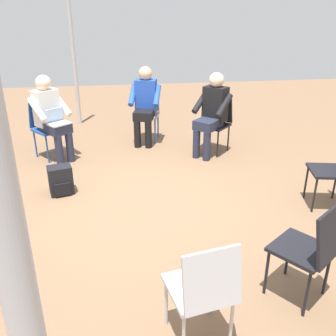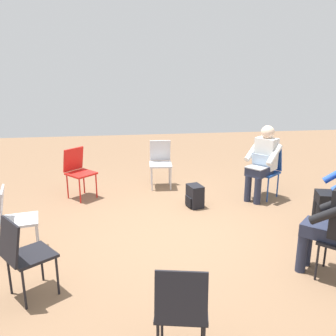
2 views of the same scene
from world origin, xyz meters
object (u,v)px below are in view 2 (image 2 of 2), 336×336
chair_south (182,307)px  backpack_near_laptop_user (195,197)px  chair_northwest (78,169)px  chair_southwest (23,252)px  chair_northeast (267,168)px  person_in_black (334,217)px  chair_north (161,160)px  person_with_laptop (263,159)px  chair_west (13,216)px

chair_south → backpack_near_laptop_user: chair_south is taller
chair_northwest → chair_southwest: 2.81m
chair_northeast → person_in_black: bearing=134.6°
chair_south → chair_northeast: size_ratio=1.00×
chair_north → person_in_black: (1.47, -3.23, 0.20)m
chair_northeast → person_with_laptop: person_with_laptop is taller
chair_south → chair_southwest: 1.70m
chair_southwest → chair_west: bearing=162.9°
chair_west → person_in_black: bearing=63.8°
chair_north → person_with_laptop: size_ratio=0.69×
chair_northwest → chair_southwest: bearing=42.7°
chair_west → person_with_laptop: 3.89m
chair_northeast → chair_southwest: bearing=86.3°
chair_northwest → chair_west: (-0.56, -1.90, 0.00)m
chair_northwest → chair_southwest: same height
chair_south → chair_northeast: 4.01m
chair_north → person_with_laptop: bearing=154.8°
chair_south → chair_northwest: size_ratio=1.00×
chair_north → chair_southwest: size_ratio=1.00×
person_in_black → backpack_near_laptop_user: person_in_black is taller
chair_southwest → person_with_laptop: person_with_laptop is taller
chair_north → chair_northeast: bearing=159.5°
person_with_laptop → chair_south: bearing=111.0°
chair_north → chair_south: bearing=89.0°
chair_north → chair_south: (-0.31, -4.21, 0.00)m
person_with_laptop → chair_west: bearing=72.5°
chair_south → chair_northeast: (2.04, 3.45, 0.00)m
chair_south → person_in_black: bearing=40.5°
chair_northwest → chair_northeast: (3.18, -0.35, 0.00)m
chair_northwest → person_with_laptop: person_with_laptop is taller
chair_north → chair_northeast: (1.74, -0.76, 0.00)m
chair_northeast → chair_northwest: bearing=44.4°
chair_northwest → chair_west: size_ratio=1.00×
person_with_laptop → backpack_near_laptop_user: size_ratio=3.44×
backpack_near_laptop_user → person_in_black: bearing=-64.0°
chair_south → person_with_laptop: size_ratio=0.69×
person_with_laptop → person_in_black: (-0.13, -2.36, 0.00)m
chair_west → chair_southwest: bearing=8.1°
chair_south → person_in_black: size_ratio=0.69×
chair_north → chair_south: 4.23m
chair_southwest → backpack_near_laptop_user: bearing=98.4°
chair_west → person_with_laptop: size_ratio=0.69×
chair_northeast → person_with_laptop: (-0.13, -0.11, 0.20)m
person_with_laptop → backpack_near_laptop_user: bearing=61.3°
chair_north → chair_northeast: 1.90m
chair_northeast → chair_north: bearing=27.1°
chair_south → person_in_black: person_in_black is taller
chair_northwest → backpack_near_laptop_user: 2.02m
chair_southwest → chair_northeast: bearing=88.9°
chair_north → chair_west: bearing=52.2°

